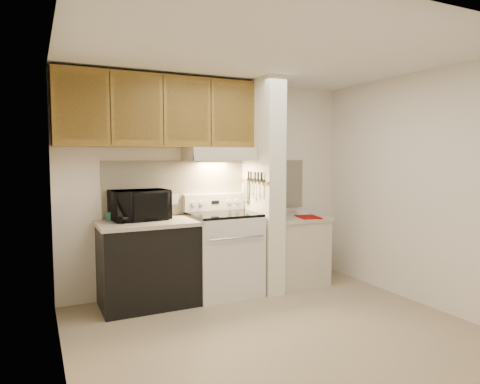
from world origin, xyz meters
TOP-DOWN VIEW (x-y plane):
  - floor at (0.00, 0.00)m, footprint 3.60×3.60m
  - ceiling at (0.00, 0.00)m, footprint 3.60×3.60m
  - wall_back at (0.00, 1.50)m, footprint 3.60×2.50m
  - wall_left at (-1.80, 0.00)m, footprint 0.02×3.00m
  - wall_right at (1.80, 0.00)m, footprint 0.02×3.00m
  - backsplash at (0.00, 1.49)m, footprint 2.60×0.02m
  - range_body at (0.00, 1.16)m, footprint 0.76×0.65m
  - oven_window at (0.00, 0.84)m, footprint 0.50×0.01m
  - oven_handle at (0.00, 0.80)m, footprint 0.65×0.02m
  - cooktop at (0.00, 1.16)m, footprint 0.74×0.64m
  - range_backguard at (0.00, 1.44)m, footprint 0.76×0.08m
  - range_display at (0.00, 1.40)m, footprint 0.10×0.01m
  - range_knob_left_outer at (-0.28, 1.40)m, footprint 0.05×0.02m
  - range_knob_left_inner at (-0.18, 1.40)m, footprint 0.05×0.02m
  - range_knob_right_inner at (0.18, 1.40)m, footprint 0.05×0.02m
  - range_knob_right_outer at (0.28, 1.40)m, footprint 0.05×0.02m
  - dishwasher_front at (-0.88, 1.17)m, footprint 1.00×0.63m
  - left_countertop at (-0.88, 1.17)m, footprint 1.04×0.67m
  - spoon_rest at (-0.79, 1.33)m, footprint 0.25×0.17m
  - teal_jar at (-1.23, 1.39)m, footprint 0.09×0.09m
  - outlet at (-0.48, 1.48)m, footprint 0.08×0.01m
  - microwave at (-0.93, 1.31)m, footprint 0.63×0.47m
  - partition_pillar at (0.51, 1.15)m, footprint 0.22×0.70m
  - pillar_trim at (0.39, 1.15)m, footprint 0.01×0.70m
  - knife_strip at (0.39, 1.10)m, footprint 0.02×0.42m
  - knife_blade_a at (0.38, 0.93)m, footprint 0.01×0.03m
  - knife_handle_a at (0.38, 0.93)m, footprint 0.02×0.02m
  - knife_blade_b at (0.38, 1.03)m, footprint 0.01×0.04m
  - knife_handle_b at (0.38, 1.02)m, footprint 0.02×0.02m
  - knife_blade_c at (0.38, 1.11)m, footprint 0.01×0.04m
  - knife_handle_c at (0.38, 1.09)m, footprint 0.02×0.02m
  - knife_blade_d at (0.38, 1.19)m, footprint 0.01×0.04m
  - knife_handle_d at (0.38, 1.19)m, footprint 0.02×0.02m
  - knife_blade_e at (0.38, 1.27)m, footprint 0.01×0.04m
  - knife_handle_e at (0.38, 1.26)m, footprint 0.02×0.02m
  - oven_mitt at (0.38, 1.32)m, footprint 0.03×0.10m
  - right_cab_base at (0.97, 1.15)m, footprint 0.70×0.60m
  - right_countertop at (0.97, 1.15)m, footprint 0.74×0.64m
  - red_folder at (1.07, 1.00)m, footprint 0.31×0.38m
  - white_box at (1.19, 1.33)m, footprint 0.16×0.11m
  - range_hood at (0.00, 1.28)m, footprint 0.78×0.44m
  - hood_lip at (0.00, 1.07)m, footprint 0.78×0.04m
  - upper_cabinets at (-0.69, 1.32)m, footprint 2.18×0.33m
  - cab_door_a at (-1.51, 1.17)m, footprint 0.46×0.01m
  - cab_gap_a at (-1.23, 1.16)m, footprint 0.01×0.01m
  - cab_door_b at (-0.96, 1.17)m, footprint 0.46×0.01m
  - cab_gap_b at (-0.69, 1.16)m, footprint 0.01×0.01m
  - cab_door_c at (-0.42, 1.17)m, footprint 0.46×0.01m
  - cab_gap_c at (-0.14, 1.16)m, footprint 0.01×0.01m
  - cab_door_d at (0.13, 1.17)m, footprint 0.46×0.01m

SIDE VIEW (x-z plane):
  - floor at x=0.00m, z-range 0.00..0.00m
  - right_cab_base at x=0.97m, z-range 0.00..0.81m
  - dishwasher_front at x=-0.88m, z-range 0.00..0.87m
  - range_body at x=0.00m, z-range 0.00..0.92m
  - oven_window at x=0.00m, z-range 0.35..0.65m
  - oven_handle at x=0.00m, z-range 0.71..0.73m
  - right_countertop at x=0.97m, z-range 0.81..0.85m
  - red_folder at x=1.07m, z-range 0.85..0.86m
  - white_box at x=1.19m, z-range 0.85..0.89m
  - left_countertop at x=-0.88m, z-range 0.87..0.91m
  - spoon_rest at x=-0.79m, z-range 0.91..0.93m
  - cooktop at x=0.00m, z-range 0.92..0.95m
  - teal_jar at x=-1.23m, z-range 0.91..1.00m
  - range_backguard at x=0.00m, z-range 0.95..1.15m
  - range_display at x=0.00m, z-range 1.03..1.07m
  - range_knob_left_outer at x=-0.28m, z-range 1.03..1.07m
  - range_knob_left_inner at x=-0.18m, z-range 1.03..1.07m
  - range_knob_right_inner at x=0.18m, z-range 1.03..1.07m
  - range_knob_right_outer at x=0.28m, z-range 1.03..1.07m
  - microwave at x=-0.93m, z-range 0.91..1.24m
  - outlet at x=-0.48m, z-range 1.04..1.16m
  - oven_mitt at x=0.38m, z-range 1.05..1.30m
  - knife_blade_c at x=0.38m, z-range 1.10..1.30m
  - knife_blade_b at x=0.38m, z-range 1.12..1.30m
  - knife_blade_e at x=0.38m, z-range 1.12..1.30m
  - knife_blade_a at x=0.38m, z-range 1.14..1.30m
  - knife_blade_d at x=0.38m, z-range 1.14..1.30m
  - backsplash at x=0.00m, z-range 0.92..1.55m
  - wall_back at x=0.00m, z-range 1.24..1.26m
  - wall_left at x=-1.80m, z-range 0.00..2.50m
  - wall_right at x=1.80m, z-range 0.00..2.50m
  - partition_pillar at x=0.51m, z-range 0.00..2.50m
  - pillar_trim at x=0.39m, z-range 1.28..1.32m
  - knife_strip at x=0.39m, z-range 1.30..1.34m
  - knife_handle_a at x=0.38m, z-range 1.32..1.42m
  - knife_handle_b at x=0.38m, z-range 1.32..1.42m
  - knife_handle_c at x=0.38m, z-range 1.32..1.42m
  - knife_handle_d at x=0.38m, z-range 1.32..1.42m
  - knife_handle_e at x=0.38m, z-range 1.32..1.42m
  - hood_lip at x=0.00m, z-range 1.55..1.61m
  - range_hood at x=0.00m, z-range 1.55..1.70m
  - upper_cabinets at x=-0.69m, z-range 1.70..2.47m
  - cab_door_a at x=-1.51m, z-range 1.77..2.40m
  - cab_gap_a at x=-1.23m, z-range 1.72..2.45m
  - cab_door_b at x=-0.96m, z-range 1.77..2.40m
  - cab_gap_b at x=-0.69m, z-range 1.72..2.45m
  - cab_door_c at x=-0.42m, z-range 1.77..2.40m
  - cab_gap_c at x=-0.14m, z-range 1.72..2.45m
  - cab_door_d at x=0.13m, z-range 1.77..2.40m
  - ceiling at x=0.00m, z-range 2.50..2.50m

